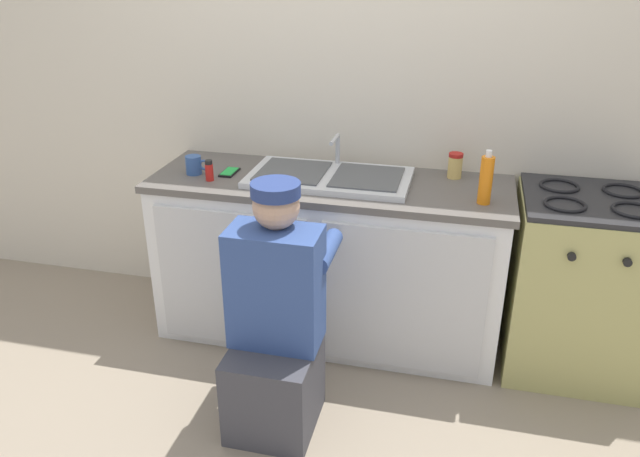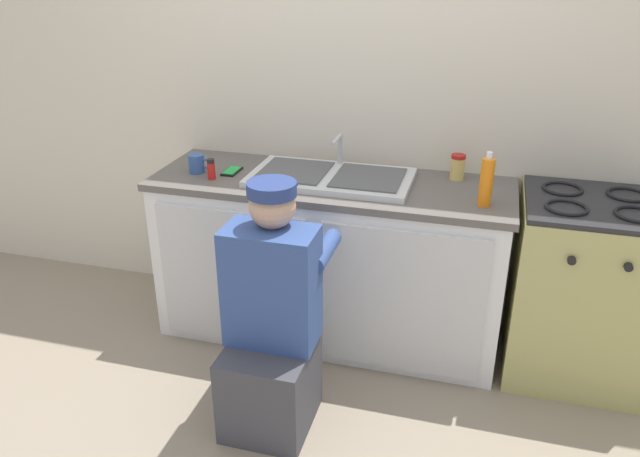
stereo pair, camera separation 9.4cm
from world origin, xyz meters
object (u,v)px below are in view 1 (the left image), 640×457
(soap_bottle_orange, at_px, (486,180))
(cell_phone, at_px, (229,172))
(stove_range, at_px, (578,284))
(spice_bottle_red, at_px, (209,171))
(condiment_jar, at_px, (455,165))
(plumber_person, at_px, (276,331))
(coffee_mug, at_px, (194,165))
(sink_double_basin, at_px, (330,177))

(soap_bottle_orange, xyz_separation_m, cell_phone, (-1.27, 0.11, -0.11))
(stove_range, height_order, spice_bottle_red, spice_bottle_red)
(spice_bottle_red, bearing_deg, condiment_jar, 15.53)
(plumber_person, bearing_deg, condiment_jar, 54.50)
(coffee_mug, bearing_deg, plumber_person, -46.93)
(soap_bottle_orange, bearing_deg, sink_double_basin, 170.13)
(sink_double_basin, height_order, condiment_jar, sink_double_basin)
(cell_phone, bearing_deg, plumber_person, -57.51)
(coffee_mug, xyz_separation_m, cell_phone, (0.17, 0.05, -0.04))
(stove_range, distance_m, spice_bottle_red, 1.89)
(cell_phone, bearing_deg, condiment_jar, 10.33)
(plumber_person, height_order, condiment_jar, plumber_person)
(spice_bottle_red, xyz_separation_m, condiment_jar, (1.18, 0.33, 0.01))
(stove_range, height_order, coffee_mug, coffee_mug)
(stove_range, distance_m, condiment_jar, 0.83)
(stove_range, bearing_deg, cell_phone, -179.45)
(plumber_person, height_order, coffee_mug, plumber_person)
(condiment_jar, xyz_separation_m, cell_phone, (-1.13, -0.21, -0.06))
(condiment_jar, bearing_deg, coffee_mug, -168.83)
(stove_range, distance_m, coffee_mug, 1.99)
(stove_range, xyz_separation_m, condiment_jar, (-0.64, 0.19, 0.49))
(stove_range, bearing_deg, condiment_jar, 163.50)
(condiment_jar, bearing_deg, soap_bottle_orange, -65.40)
(soap_bottle_orange, bearing_deg, condiment_jar, 114.60)
(plumber_person, distance_m, soap_bottle_orange, 1.15)
(stove_range, relative_size, coffee_mug, 7.22)
(condiment_jar, bearing_deg, plumber_person, -125.50)
(soap_bottle_orange, relative_size, spice_bottle_red, 2.38)
(condiment_jar, relative_size, cell_phone, 0.91)
(sink_double_basin, bearing_deg, soap_bottle_orange, -9.87)
(soap_bottle_orange, relative_size, coffee_mug, 1.98)
(sink_double_basin, relative_size, plumber_person, 0.72)
(soap_bottle_orange, relative_size, cell_phone, 1.79)
(plumber_person, bearing_deg, spice_bottle_red, 130.68)
(coffee_mug, relative_size, condiment_jar, 0.98)
(soap_bottle_orange, xyz_separation_m, coffee_mug, (-1.44, 0.06, -0.07))
(coffee_mug, bearing_deg, stove_range, 2.00)
(spice_bottle_red, relative_size, condiment_jar, 0.82)
(spice_bottle_red, xyz_separation_m, cell_phone, (0.06, 0.12, -0.04))
(spice_bottle_red, height_order, cell_phone, spice_bottle_red)
(stove_range, xyz_separation_m, cell_phone, (-1.76, -0.02, 0.43))
(stove_range, height_order, plumber_person, plumber_person)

